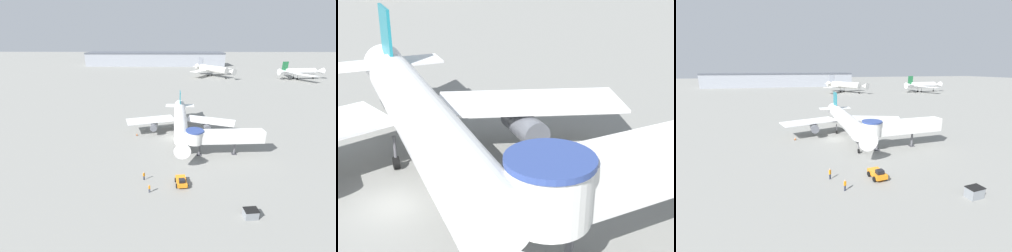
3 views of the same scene
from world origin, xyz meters
TOP-DOWN VIEW (x-y plane):
  - ground_plane at (0.00, 0.00)m, footprint 800.00×800.00m
  - main_airplane at (2.71, 2.41)m, footprint 31.56×33.37m
  - jet_bridge at (11.07, -8.93)m, footprint 18.06×4.27m

SIDE VIEW (x-z plane):
  - ground_plane at x=0.00m, z-range 0.00..0.00m
  - main_airplane at x=2.71m, z-range -0.75..8.98m
  - jet_bridge at x=11.07m, z-range 1.45..7.72m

